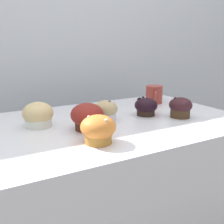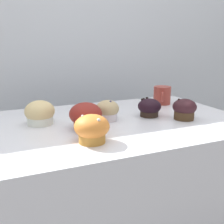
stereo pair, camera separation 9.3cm
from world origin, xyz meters
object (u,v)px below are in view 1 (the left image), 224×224
(muffin_back_left, at_px, (145,107))
(muffin_front_right, at_px, (38,115))
(muffin_back_right, at_px, (180,107))
(coffee_cup, at_px, (154,94))
(muffin_front_center, at_px, (106,111))
(muffin_front_left, at_px, (87,117))
(muffin_back_center, at_px, (98,129))

(muffin_back_left, bearing_deg, muffin_front_right, 171.92)
(muffin_back_right, height_order, muffin_front_right, muffin_front_right)
(muffin_back_right, relative_size, muffin_front_right, 0.85)
(coffee_cup, bearing_deg, muffin_front_center, -156.02)
(coffee_cup, bearing_deg, muffin_front_left, -153.82)
(muffin_front_left, distance_m, muffin_front_right, 0.18)
(muffin_back_right, relative_size, coffee_cup, 0.80)
(muffin_front_right, relative_size, coffee_cup, 0.94)
(muffin_back_left, distance_m, muffin_front_left, 0.29)
(muffin_back_left, bearing_deg, muffin_front_left, -168.60)
(muffin_back_center, bearing_deg, muffin_front_left, 80.60)
(muffin_back_left, relative_size, muffin_front_right, 0.86)
(muffin_front_center, relative_size, muffin_front_right, 0.82)
(muffin_back_center, bearing_deg, muffin_front_right, 114.96)
(muffin_back_left, distance_m, coffee_cup, 0.24)
(muffin_back_right, height_order, muffin_front_left, muffin_front_left)
(muffin_front_center, height_order, muffin_front_right, muffin_front_right)
(muffin_back_right, bearing_deg, muffin_back_left, 137.75)
(muffin_back_left, bearing_deg, muffin_front_center, 176.03)
(muffin_front_right, distance_m, muffin_back_center, 0.27)
(muffin_back_center, bearing_deg, coffee_cup, 36.64)
(muffin_front_right, bearing_deg, muffin_back_right, -16.27)
(muffin_front_center, bearing_deg, muffin_front_right, 169.02)
(muffin_front_center, bearing_deg, muffin_front_left, -147.29)
(muffin_front_right, relative_size, muffin_back_center, 1.02)
(muffin_front_left, relative_size, coffee_cup, 0.98)
(muffin_back_right, bearing_deg, muffin_front_center, 159.28)
(muffin_back_center, bearing_deg, muffin_back_right, 13.15)
(muffin_front_center, height_order, muffin_front_left, muffin_front_left)
(muffin_front_center, xyz_separation_m, coffee_cup, (0.34, 0.15, 0.01))
(muffin_back_left, height_order, coffee_cup, coffee_cup)
(muffin_back_left, relative_size, coffee_cup, 0.82)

